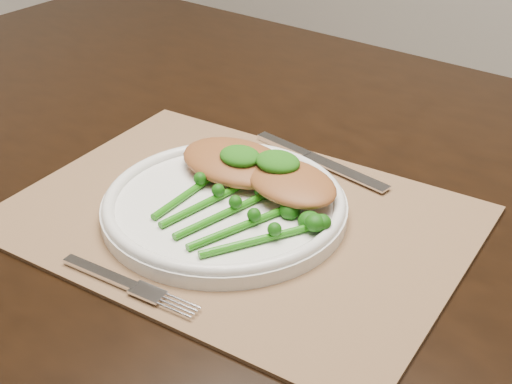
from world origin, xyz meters
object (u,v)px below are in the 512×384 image
Objects in this scene: dining_table at (277,372)px; placemat at (237,219)px; chicken_fillet_left at (236,162)px; broccolini_bundle at (222,215)px; dinner_plate at (224,204)px.

dining_table is 3.31× the size of placemat.
dining_table is 0.42m from chicken_fillet_left.
placemat is (0.04, -0.14, 0.38)m from dining_table.
dining_table is at bearing 118.69° from broccolini_bundle.
broccolini_bundle reaches higher than dinner_plate.
dinner_plate reaches higher than placemat.
dining_table is at bearing 98.24° from dinner_plate.
dinner_plate reaches higher than dining_table.
placemat is at bearing 111.19° from broccolini_bundle.
chicken_fillet_left is at bearing 115.69° from dinner_plate.
placemat is 3.46× the size of chicken_fillet_left.
broccolini_bundle is at bearing -56.95° from dinner_plate.
broccolini_bundle reaches higher than dining_table.
chicken_fillet_left is 0.10m from broccolini_bundle.
placemat is 0.04m from broccolini_bundle.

